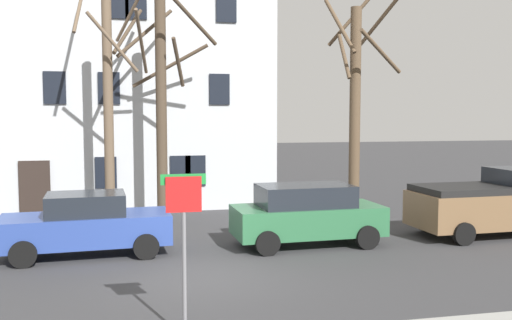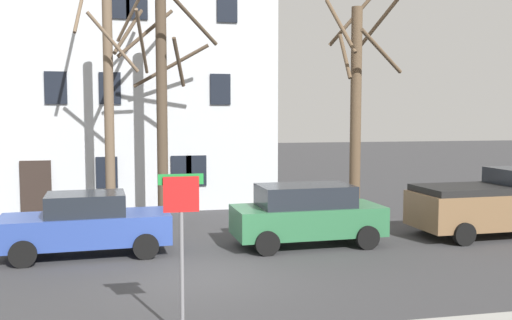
% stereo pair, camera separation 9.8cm
% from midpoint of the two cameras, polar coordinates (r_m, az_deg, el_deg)
% --- Properties ---
extents(ground_plane, '(120.00, 120.00, 0.00)m').
position_cam_midpoint_polar(ground_plane, '(13.61, -5.80, -11.67)').
color(ground_plane, '#38383A').
extents(building_main, '(12.99, 8.46, 11.48)m').
position_cam_midpoint_polar(building_main, '(26.24, -13.72, 8.89)').
color(building_main, silver).
rests_on(building_main, ground_plane).
extents(tree_bare_near, '(2.65, 2.92, 8.92)m').
position_cam_midpoint_polar(tree_bare_near, '(19.59, -14.68, 6.08)').
color(tree_bare_near, brown).
rests_on(tree_bare_near, ground_plane).
extents(tree_bare_mid, '(3.55, 3.76, 8.05)m').
position_cam_midpoint_polar(tree_bare_mid, '(19.93, -9.68, 6.25)').
color(tree_bare_mid, '#4C3D2D').
rests_on(tree_bare_mid, ground_plane).
extents(tree_bare_far, '(2.72, 3.14, 8.84)m').
position_cam_midpoint_polar(tree_bare_far, '(21.52, 9.90, 6.09)').
color(tree_bare_far, brown).
rests_on(tree_bare_far, ground_plane).
extents(car_blue_sedan, '(4.54, 2.19, 1.69)m').
position_cam_midpoint_polar(car_blue_sedan, '(16.04, -16.92, -6.23)').
color(car_blue_sedan, '#2D4799').
rests_on(car_blue_sedan, ground_plane).
extents(car_green_wagon, '(4.38, 2.18, 1.77)m').
position_cam_midpoint_polar(car_green_wagon, '(16.59, 4.98, -5.43)').
color(car_green_wagon, '#2D6B42').
rests_on(car_green_wagon, ground_plane).
extents(pickup_truck_brown, '(5.40, 2.41, 2.10)m').
position_cam_midpoint_polar(pickup_truck_brown, '(19.43, 22.98, -4.02)').
color(pickup_truck_brown, brown).
rests_on(pickup_truck_brown, ground_plane).
extents(street_sign_pole, '(0.76, 0.07, 2.82)m').
position_cam_midpoint_polar(street_sign_pole, '(9.63, -7.58, -6.44)').
color(street_sign_pole, slate).
rests_on(street_sign_pole, ground_plane).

